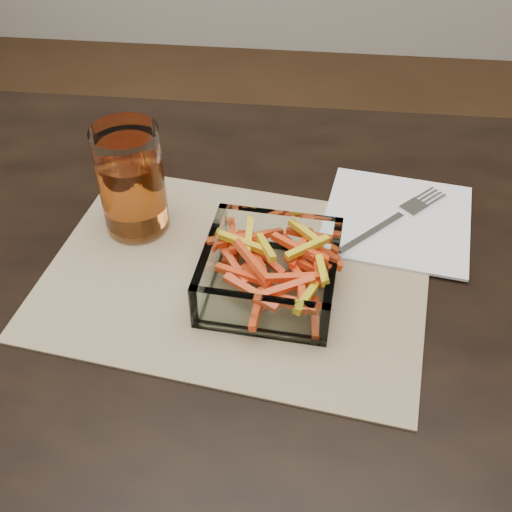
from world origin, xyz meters
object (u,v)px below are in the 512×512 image
object	(u,v)px
glass_bowl	(270,274)
fork	(396,218)
dining_table	(312,357)
tumbler	(132,184)

from	to	relation	value
glass_bowl	fork	world-z (taller)	glass_bowl
dining_table	tumbler	world-z (taller)	tumbler
dining_table	tumbler	xyz separation A→B (m)	(-0.24, 0.12, 0.16)
dining_table	fork	world-z (taller)	fork
dining_table	tumbler	distance (m)	0.31
dining_table	glass_bowl	world-z (taller)	glass_bowl
tumbler	fork	world-z (taller)	tumbler
dining_table	tumbler	size ratio (longest dim) A/B	11.19
fork	tumbler	bearing A→B (deg)	-128.50
tumbler	fork	bearing A→B (deg)	7.29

